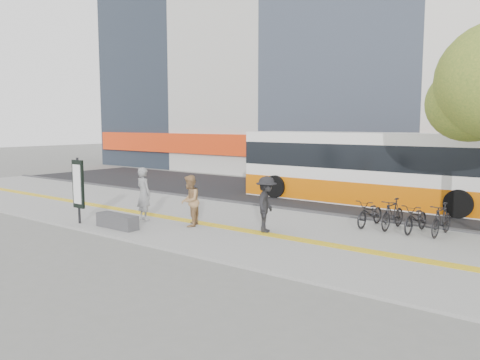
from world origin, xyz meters
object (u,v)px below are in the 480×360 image
Objects in this scene: pedestrian_dark at (266,204)px; signboard at (78,185)px; pedestrian_tan at (190,201)px; seated_woman at (144,194)px; bench at (117,221)px; bus at (368,170)px.

signboard is at bearing 92.31° from pedestrian_dark.
pedestrian_tan is 2.57m from pedestrian_dark.
pedestrian_tan is at bearing -161.68° from seated_woman.
bench is 0.96× the size of pedestrian_tan.
pedestrian_tan is at bearing -108.03° from bus.
bus is (5.85, 10.01, 0.08)m from signboard.
seated_woman reaches higher than pedestrian_dark.
signboard is 2.16m from seated_woman.
bus is 8.50m from pedestrian_tan.
bench is 0.14× the size of bus.
pedestrian_dark is at bearing 25.78° from signboard.
pedestrian_tan is (3.23, 1.94, -0.46)m from signboard.
pedestrian_tan reaches higher than bench.
bench is 0.87× the size of seated_woman.
bus is 6.69× the size of pedestrian_tan.
bench is at bearing -74.76° from pedestrian_tan.
pedestrian_dark is at bearing -156.12° from seated_woman.
bus is 6.44× the size of pedestrian_dark.
pedestrian_tan is (1.63, 1.63, 0.61)m from bench.
pedestrian_dark is at bearing 30.87° from bench.
bench is at bearing 10.81° from signboard.
bench is 2.38m from pedestrian_tan.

